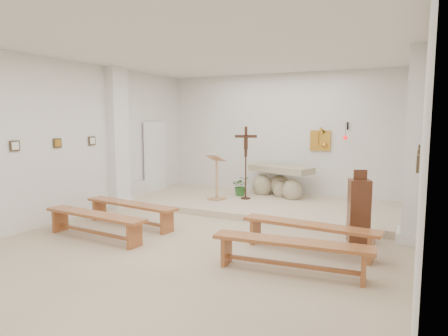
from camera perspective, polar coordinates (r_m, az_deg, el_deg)
The scene contains 27 objects.
ground at distance 7.17m, azimuth -4.36°, elevation -11.12°, with size 7.00×10.00×0.00m, color beige.
wall_left at distance 9.12m, azimuth -23.74°, elevation 3.41°, with size 0.02×10.00×3.50m, color silver.
wall_right at distance 5.87m, azimuth 26.24°, elevation 1.63°, with size 0.02×10.00×3.50m, color silver.
wall_back at distance 11.40m, azimuth 8.47°, elevation 4.52°, with size 7.00×0.02×3.50m, color silver.
ceiling at distance 6.93m, azimuth -4.63°, elevation 17.49°, with size 7.00×10.00×0.02m, color silver.
sanctuary_platform at distance 10.21m, azimuth 5.73°, elevation -5.21°, with size 6.98×3.00×0.15m, color #C5B398.
pilaster_left at distance 10.43m, azimuth -14.87°, elevation 4.14°, with size 0.26×0.55×3.50m, color white.
pilaster_right at distance 7.87m, azimuth 25.42°, elevation 2.85°, with size 0.26×0.55×3.50m, color white.
gold_wall_relief at distance 11.10m, azimuth 13.59°, elevation 3.82°, with size 0.55×0.04×0.55m, color gold.
sanctuary_lamp at distance 10.71m, azimuth 16.98°, elevation 4.46°, with size 0.11×0.36×0.44m.
station_frame_left_front at distance 8.61m, azimuth -27.71°, elevation 2.83°, with size 0.03×0.20×0.20m, color #3C2D1A.
station_frame_left_mid at distance 9.23m, azimuth -22.70°, elevation 3.31°, with size 0.03×0.20×0.20m, color #3C2D1A.
station_frame_left_rear at distance 9.92m, azimuth -18.34°, elevation 3.71°, with size 0.03×0.20×0.20m, color #3C2D1A.
station_frame_right_front at distance 5.08m, azimuth 25.97°, elevation 0.58°, with size 0.03×0.20×0.20m, color #3C2D1A.
station_frame_right_mid at distance 6.07m, azimuth 26.05°, elevation 1.51°, with size 0.03×0.20×0.20m, color #3C2D1A.
station_frame_right_rear at distance 7.07m, azimuth 26.10°, elevation 2.18°, with size 0.03×0.20×0.20m, color #3C2D1A.
radiator_left at distance 11.17m, azimuth -12.50°, elevation -3.26°, with size 0.10×0.85×0.52m, color silver.
radiator_right at distance 8.77m, azimuth 25.39°, elevation -6.57°, with size 0.10×0.85×0.52m, color silver.
altar at distance 10.94m, azimuth 7.98°, elevation -2.18°, with size 1.87×1.18×0.90m.
lectern at distance 10.31m, azimuth -1.13°, elevation -1.30°, with size 0.50×0.45×1.20m.
crucifix_stand at distance 10.35m, azimuth 3.13°, elevation 1.52°, with size 0.55×0.26×1.89m.
potted_plant at distance 10.90m, azimuth 2.44°, elevation -2.56°, with size 0.48×0.42×0.54m, color #296026.
donation_pedestal at distance 7.61m, azimuth 18.70°, elevation -5.81°, with size 0.45×0.45×1.33m.
bench_left_front at distance 8.61m, azimuth -13.17°, elevation -5.66°, with size 2.34×0.66×0.49m.
bench_right_front at distance 6.92m, azimuth 12.08°, elevation -8.74°, with size 2.34×0.54×0.49m.
bench_left_second at distance 7.86m, azimuth -18.01°, elevation -7.03°, with size 2.34×0.56×0.49m.
bench_right_second at distance 5.96m, azimuth 9.56°, elevation -11.28°, with size 2.34×0.57×0.49m.
Camera 1 is at (3.48, -5.85, 2.22)m, focal length 32.00 mm.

